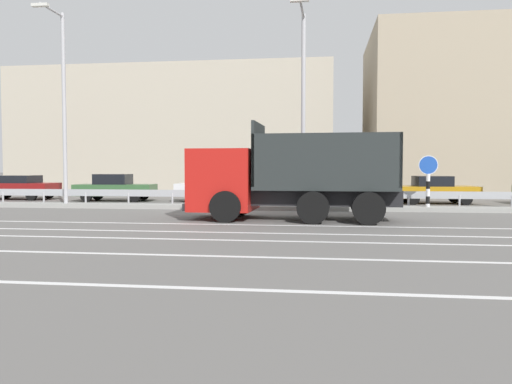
{
  "coord_description": "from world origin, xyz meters",
  "views": [
    {
      "loc": [
        3.69,
        -19.72,
        1.79
      ],
      "look_at": [
        1.13,
        -0.47,
        0.85
      ],
      "focal_mm": 35.0,
      "sensor_mm": 36.0,
      "label": 1
    }
  ],
  "objects_px": {
    "street_lamp_2": "(303,99)",
    "parked_car_4": "(326,190)",
    "parked_car_2": "(115,188)",
    "parked_car_5": "(434,190)",
    "median_road_sign": "(428,181)",
    "street_lamp_1": "(62,100)",
    "dump_truck": "(267,183)",
    "parked_car_1": "(19,187)",
    "parked_car_3": "(222,188)"
  },
  "relations": [
    {
      "from": "parked_car_1",
      "to": "parked_car_2",
      "type": "distance_m",
      "value": 6.03
    },
    {
      "from": "dump_truck",
      "to": "parked_car_1",
      "type": "bearing_deg",
      "value": 60.97
    },
    {
      "from": "dump_truck",
      "to": "parked_car_4",
      "type": "relative_size",
      "value": 1.65
    },
    {
      "from": "median_road_sign",
      "to": "street_lamp_1",
      "type": "height_order",
      "value": "street_lamp_1"
    },
    {
      "from": "parked_car_2",
      "to": "parked_car_5",
      "type": "distance_m",
      "value": 16.67
    },
    {
      "from": "dump_truck",
      "to": "street_lamp_1",
      "type": "relative_size",
      "value": 0.83
    },
    {
      "from": "parked_car_4",
      "to": "dump_truck",
      "type": "bearing_deg",
      "value": 169.2
    },
    {
      "from": "median_road_sign",
      "to": "parked_car_1",
      "type": "xyz_separation_m",
      "value": [
        -21.45,
        5.01,
        -0.52
      ]
    },
    {
      "from": "median_road_sign",
      "to": "parked_car_1",
      "type": "height_order",
      "value": "median_road_sign"
    },
    {
      "from": "dump_truck",
      "to": "street_lamp_2",
      "type": "bearing_deg",
      "value": -14.11
    },
    {
      "from": "street_lamp_1",
      "to": "parked_car_3",
      "type": "distance_m",
      "value": 8.96
    },
    {
      "from": "street_lamp_2",
      "to": "parked_car_5",
      "type": "height_order",
      "value": "street_lamp_2"
    },
    {
      "from": "dump_truck",
      "to": "street_lamp_2",
      "type": "xyz_separation_m",
      "value": [
        1.08,
        3.8,
        3.39
      ]
    },
    {
      "from": "parked_car_1",
      "to": "parked_car_3",
      "type": "relative_size",
      "value": 0.88
    },
    {
      "from": "street_lamp_2",
      "to": "parked_car_3",
      "type": "relative_size",
      "value": 1.7
    },
    {
      "from": "median_road_sign",
      "to": "street_lamp_1",
      "type": "relative_size",
      "value": 0.26
    },
    {
      "from": "median_road_sign",
      "to": "street_lamp_1",
      "type": "distance_m",
      "value": 16.26
    },
    {
      "from": "street_lamp_2",
      "to": "parked_car_5",
      "type": "distance_m",
      "value": 8.91
    },
    {
      "from": "dump_truck",
      "to": "parked_car_3",
      "type": "bearing_deg",
      "value": 22.93
    },
    {
      "from": "parked_car_1",
      "to": "median_road_sign",
      "type": "bearing_deg",
      "value": -103.45
    },
    {
      "from": "parked_car_1",
      "to": "parked_car_5",
      "type": "distance_m",
      "value": 22.67
    },
    {
      "from": "parked_car_2",
      "to": "median_road_sign",
      "type": "bearing_deg",
      "value": 70.38
    },
    {
      "from": "street_lamp_1",
      "to": "parked_car_5",
      "type": "bearing_deg",
      "value": 15.67
    },
    {
      "from": "parked_car_4",
      "to": "street_lamp_1",
      "type": "bearing_deg",
      "value": 115.56
    },
    {
      "from": "parked_car_2",
      "to": "parked_car_5",
      "type": "xyz_separation_m",
      "value": [
        16.67,
        0.18,
        -0.03
      ]
    },
    {
      "from": "street_lamp_2",
      "to": "median_road_sign",
      "type": "bearing_deg",
      "value": 2.71
    },
    {
      "from": "median_road_sign",
      "to": "street_lamp_2",
      "type": "xyz_separation_m",
      "value": [
        -5.15,
        -0.24,
        3.41
      ]
    },
    {
      "from": "dump_truck",
      "to": "parked_car_2",
      "type": "height_order",
      "value": "dump_truck"
    },
    {
      "from": "parked_car_4",
      "to": "parked_car_5",
      "type": "relative_size",
      "value": 1.07
    },
    {
      "from": "dump_truck",
      "to": "median_road_sign",
      "type": "distance_m",
      "value": 7.42
    },
    {
      "from": "street_lamp_1",
      "to": "parked_car_1",
      "type": "bearing_deg",
      "value": 136.95
    },
    {
      "from": "parked_car_3",
      "to": "dump_truck",
      "type": "bearing_deg",
      "value": -162.82
    },
    {
      "from": "parked_car_2",
      "to": "street_lamp_2",
      "type": "bearing_deg",
      "value": 62.0
    },
    {
      "from": "street_lamp_2",
      "to": "parked_car_4",
      "type": "relative_size",
      "value": 1.87
    },
    {
      "from": "dump_truck",
      "to": "parked_car_1",
      "type": "distance_m",
      "value": 17.72
    },
    {
      "from": "parked_car_1",
      "to": "parked_car_2",
      "type": "height_order",
      "value": "parked_car_2"
    },
    {
      "from": "dump_truck",
      "to": "parked_car_4",
      "type": "distance_m",
      "value": 9.05
    },
    {
      "from": "parked_car_3",
      "to": "parked_car_5",
      "type": "xyz_separation_m",
      "value": [
        10.87,
        -0.19,
        -0.01
      ]
    },
    {
      "from": "street_lamp_1",
      "to": "parked_car_2",
      "type": "distance_m",
      "value": 6.17
    },
    {
      "from": "parked_car_2",
      "to": "parked_car_5",
      "type": "relative_size",
      "value": 1.04
    },
    {
      "from": "dump_truck",
      "to": "parked_car_5",
      "type": "relative_size",
      "value": 1.76
    },
    {
      "from": "median_road_sign",
      "to": "street_lamp_2",
      "type": "distance_m",
      "value": 6.18
    },
    {
      "from": "parked_car_1",
      "to": "parked_car_3",
      "type": "height_order",
      "value": "parked_car_1"
    },
    {
      "from": "dump_truck",
      "to": "parked_car_4",
      "type": "xyz_separation_m",
      "value": [
        2.11,
        8.79,
        -0.6
      ]
    },
    {
      "from": "parked_car_1",
      "to": "parked_car_5",
      "type": "relative_size",
      "value": 1.04
    },
    {
      "from": "parked_car_5",
      "to": "parked_car_2",
      "type": "bearing_deg",
      "value": -92.91
    },
    {
      "from": "street_lamp_1",
      "to": "dump_truck",
      "type": "bearing_deg",
      "value": -21.68
    },
    {
      "from": "dump_truck",
      "to": "street_lamp_1",
      "type": "bearing_deg",
      "value": 70.03
    },
    {
      "from": "parked_car_3",
      "to": "parked_car_5",
      "type": "distance_m",
      "value": 10.87
    },
    {
      "from": "parked_car_1",
      "to": "street_lamp_2",
      "type": "bearing_deg",
      "value": -108.17
    }
  ]
}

